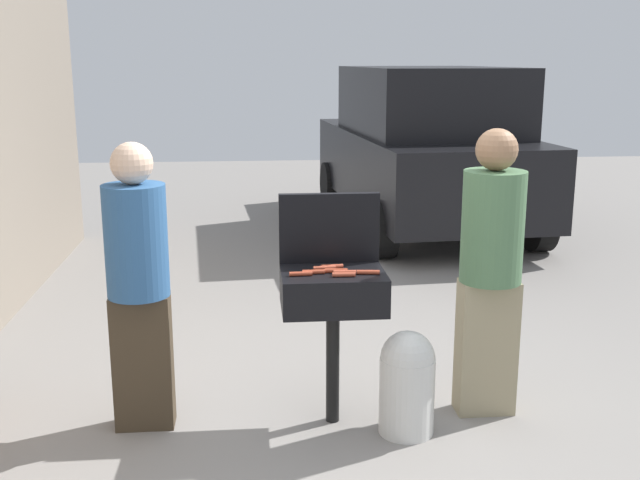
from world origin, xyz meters
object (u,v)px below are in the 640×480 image
hot_dog_4 (344,275)px  person_right (491,263)px  parked_minivan (424,147)px  hot_dog_2 (324,268)px  hot_dog_0 (314,272)px  hot_dog_3 (336,271)px  propane_tank (407,381)px  hot_dog_5 (332,266)px  hot_dog_6 (301,274)px  hot_dog_7 (368,272)px  hot_dog_1 (345,272)px  bbq_grill (333,296)px  person_left (138,277)px

hot_dog_4 → person_right: person_right is taller
parked_minivan → hot_dog_2: bearing=66.8°
hot_dog_0 → hot_dog_2: (0.07, 0.08, 0.00)m
hot_dog_3 → person_right: size_ratio=0.07×
hot_dog_2 → propane_tank: 0.80m
hot_dog_5 → parked_minivan: size_ratio=0.03×
hot_dog_6 → parked_minivan: parked_minivan is taller
hot_dog_4 → hot_dog_5: bearing=105.0°
hot_dog_4 → parked_minivan: size_ratio=0.03×
hot_dog_7 → person_right: (0.75, 0.11, 0.00)m
propane_tank → parked_minivan: 5.71m
hot_dog_5 → hot_dog_0: bearing=-138.1°
hot_dog_1 → person_right: 0.89m
bbq_grill → hot_dog_0: 0.20m
hot_dog_2 → person_right: (0.99, 0.00, 0.00)m
hot_dog_1 → hot_dog_2: bearing=136.3°
hot_dog_0 → hot_dog_5: (0.12, 0.10, 0.00)m
propane_tank → person_left: (-1.52, 0.23, 0.59)m
hot_dog_2 → propane_tank: bearing=-26.6°
hot_dog_0 → hot_dog_1: (0.18, -0.03, 0.00)m
hot_dog_3 → parked_minivan: size_ratio=0.03×
hot_dog_2 → hot_dog_7: size_ratio=1.00×
hot_dog_7 → person_right: size_ratio=0.07×
parked_minivan → bbq_grill: bearing=67.4°
hot_dog_2 → hot_dog_6: 0.18m
hot_dog_2 → hot_dog_6: size_ratio=1.00×
person_left → parked_minivan: bearing=69.0°
hot_dog_1 → hot_dog_7: size_ratio=1.00×
hot_dog_1 → person_left: size_ratio=0.08×
propane_tank → bbq_grill: bearing=155.9°
hot_dog_0 → hot_dog_4: size_ratio=1.00×
person_right → parked_minivan: 5.34m
hot_dog_7 → hot_dog_4: bearing=-165.5°
bbq_grill → propane_tank: (0.41, -0.18, -0.46)m
hot_dog_6 → hot_dog_2: bearing=37.0°
bbq_grill → person_left: size_ratio=0.55×
hot_dog_0 → person_right: 1.06m
bbq_grill → hot_dog_3: hot_dog_3 is taller
propane_tank → person_right: size_ratio=0.35×
hot_dog_7 → person_left: person_left is taller
hot_dog_0 → hot_dog_1: size_ratio=1.00×
hot_dog_3 → person_right: 0.93m
hot_dog_1 → hot_dog_2: same height
hot_dog_3 → hot_dog_6: size_ratio=1.00×
hot_dog_1 → propane_tank: bearing=-19.8°
bbq_grill → person_left: person_left is taller
bbq_grill → person_left: 1.12m
hot_dog_7 → person_left: (-1.30, 0.11, -0.03)m
bbq_grill → hot_dog_7: (0.19, -0.07, 0.16)m
hot_dog_5 → hot_dog_6: bearing=-144.5°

